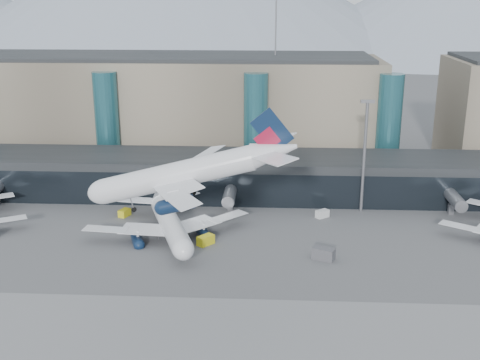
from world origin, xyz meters
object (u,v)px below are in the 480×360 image
jet_parked_mid (167,213)px  veh_c (324,254)px  hero_jet (198,165)px  veh_b (124,213)px  veh_d (322,214)px  veh_h (206,240)px  lightmast_mid (365,150)px

jet_parked_mid → veh_c: bearing=-129.2°
hero_jet → veh_b: size_ratio=11.64×
veh_d → veh_h: bearing=175.7°
jet_parked_mid → veh_h: jet_parked_mid is taller
lightmast_mid → veh_c: (-10.67, -26.81, -13.30)m
veh_b → veh_h: size_ratio=0.81×
hero_jet → veh_c: 38.91m
lightmast_mid → veh_h: lightmast_mid is taller
lightmast_mid → veh_h: 41.82m
veh_h → lightmast_mid: bearing=-16.3°
lightmast_mid → veh_b: (-53.35, -6.27, -13.62)m
jet_parked_mid → veh_b: jet_parked_mid is taller
veh_h → jet_parked_mid: bearing=98.4°
veh_h → veh_b: bearing=94.7°
veh_c → veh_d: (1.48, 22.15, -0.28)m
veh_c → veh_b: bearing=178.0°
veh_c → jet_parked_mid: bearing=-176.0°
lightmast_mid → jet_parked_mid: bearing=-159.6°
hero_jet → veh_d: 55.81m
jet_parked_mid → veh_h: (8.47, -5.51, -3.47)m
lightmast_mid → jet_parked_mid: (-41.95, -15.61, -10.00)m
jet_parked_mid → veh_b: size_ratio=13.11×
lightmast_mid → jet_parked_mid: lightmast_mid is taller
veh_h → veh_c: bearing=-62.5°
jet_parked_mid → veh_c: 33.39m
lightmast_mid → veh_b: bearing=-173.3°
veh_h → hero_jet: bearing=-133.7°
jet_parked_mid → veh_b: 15.17m
lightmast_mid → hero_jet: hero_jet is taller
hero_jet → veh_b: 54.70m
veh_b → lightmast_mid: bearing=-61.4°
veh_b → veh_c: veh_c is taller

